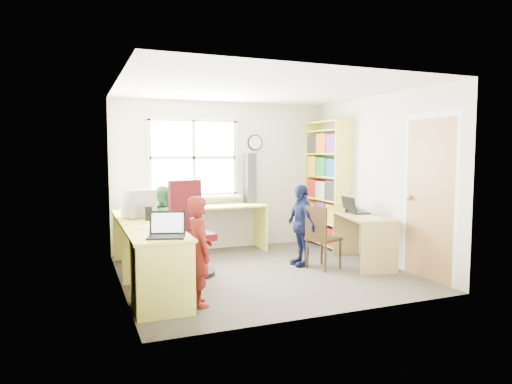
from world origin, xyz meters
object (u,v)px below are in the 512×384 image
Objects in this scene: crt_monitor at (139,204)px; right_desk at (363,229)px; swivel_chair at (190,234)px; laptop_left at (167,231)px; wooden_chair at (321,235)px; person_navy at (301,225)px; laptop_right at (354,209)px; person_green at (166,226)px; bookshelf at (327,187)px; person_red at (199,251)px; cd_tower at (250,178)px; potted_plant at (190,196)px; l_desk at (168,251)px.

right_desk is at bearing -25.49° from crt_monitor.
laptop_left is (-0.54, -1.29, 0.29)m from swivel_chair.
right_desk is 3.11m from laptop_left.
person_navy is at bearing 95.17° from wooden_chair.
wooden_chair is at bearing 37.80° from laptop_left.
laptop_right reaches higher than right_desk.
laptop_right is 0.32× the size of person_navy.
laptop_left is (-2.96, -0.90, 0.30)m from right_desk.
wooden_chair is at bearing -29.83° from crt_monitor.
swivel_chair is at bearing -144.66° from person_green.
laptop_left is (-2.24, -0.85, 0.34)m from wooden_chair.
bookshelf is 3.78m from laptop_left.
swivel_chair reaches higher than wooden_chair.
swivel_chair reaches higher than person_red.
swivel_chair is at bearing -97.80° from person_navy.
cd_tower is (-1.11, 1.61, 0.66)m from right_desk.
laptop_right is 2.72m from person_green.
bookshelf is 1.84× the size of person_red.
person_navy is (1.29, -1.26, -0.34)m from potted_plant.
swivel_chair is at bearing -10.00° from person_red.
laptop_right is 2.49m from potted_plant.
cd_tower is 1.51m from person_navy.
person_red reaches higher than crt_monitor.
right_desk is 1.14× the size of person_red.
l_desk is 0.94m from crt_monitor.
crt_monitor is 3.06m from laptop_right.
swivel_chair is at bearing -103.41° from potted_plant.
bookshelf is at bearing 51.90° from laptop_left.
wooden_chair is (-0.86, -1.31, -0.53)m from bookshelf.
person_green is at bearing -164.66° from cd_tower.
l_desk is 2.58× the size of person_red.
person_green is (-1.90, 0.99, 0.09)m from wooden_chair.
person_green is at bearing -129.88° from potted_plant.
potted_plant is (-2.15, 1.25, 0.16)m from laptop_right.
swivel_chair is at bearing 56.06° from l_desk.
right_desk is 1.14× the size of person_navy.
crt_monitor is at bearing -133.54° from potted_plant.
person_red is (0.33, 0.03, -0.24)m from laptop_left.
swivel_chair is 3.72× the size of potted_plant.
l_desk is at bearing -141.89° from cd_tower.
laptop_left is 1.88m from person_green.
bookshelf is at bearing 133.11° from person_navy.
laptop_left is 0.38× the size of person_navy.
wooden_chair is 2.01× the size of laptop_left.
crt_monitor is at bearing 151.98° from swivel_chair.
person_red is at bearing -147.78° from right_desk.
l_desk is 6.86× the size of laptop_left.
person_navy reaches higher than right_desk.
laptop_right is (-0.00, 0.25, 0.25)m from right_desk.
bookshelf is at bearing -24.36° from cd_tower.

